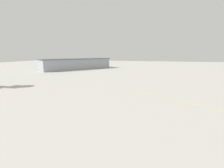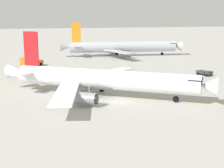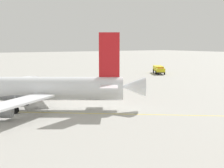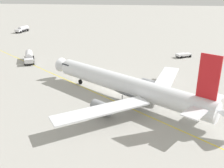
{
  "view_description": "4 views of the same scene",
  "coord_description": "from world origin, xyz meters",
  "px_view_note": "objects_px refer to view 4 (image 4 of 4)",
  "views": [
    {
      "loc": [
        -20.81,
        43.85,
        15.41
      ],
      "look_at": [
        9.54,
        52.46,
        9.22
      ],
      "focal_mm": 25.2,
      "sensor_mm": 36.0,
      "label": 1
    },
    {
      "loc": [
        -55.0,
        14.71,
        15.52
      ],
      "look_at": [
        4.05,
        -0.01,
        2.39
      ],
      "focal_mm": 52.73,
      "sensor_mm": 36.0,
      "label": 2
    },
    {
      "loc": [
        56.05,
        -12.29,
        10.42
      ],
      "look_at": [
        4.91,
        20.08,
        2.8
      ],
      "focal_mm": 52.74,
      "sensor_mm": 36.0,
      "label": 3
    },
    {
      "loc": [
        49.41,
        5.79,
        20.85
      ],
      "look_at": [
        6.94,
        -0.98,
        4.26
      ],
      "focal_mm": 39.8,
      "sensor_mm": 36.0,
      "label": 4
    }
  ],
  "objects_px": {
    "airliner_main": "(128,86)",
    "fuel_tanker_truck_extra": "(29,57)",
    "pushback_tug_truck": "(183,55)",
    "fuel_tanker_truck": "(22,29)"
  },
  "relations": [
    {
      "from": "airliner_main",
      "to": "fuel_tanker_truck_extra",
      "type": "relative_size",
      "value": 3.95
    },
    {
      "from": "fuel_tanker_truck",
      "to": "pushback_tug_truck",
      "type": "bearing_deg",
      "value": 69.19
    },
    {
      "from": "fuel_tanker_truck_extra",
      "to": "fuel_tanker_truck",
      "type": "bearing_deg",
      "value": -176.65
    },
    {
      "from": "airliner_main",
      "to": "fuel_tanker_truck",
      "type": "xyz_separation_m",
      "value": [
        -74.84,
        -61.44,
        -1.55
      ]
    },
    {
      "from": "airliner_main",
      "to": "fuel_tanker_truck_extra",
      "type": "bearing_deg",
      "value": -3.27
    },
    {
      "from": "pushback_tug_truck",
      "to": "fuel_tanker_truck_extra",
      "type": "distance_m",
      "value": 48.57
    },
    {
      "from": "airliner_main",
      "to": "fuel_tanker_truck_extra",
      "type": "height_order",
      "value": "airliner_main"
    },
    {
      "from": "airliner_main",
      "to": "fuel_tanker_truck_extra",
      "type": "distance_m",
      "value": 40.05
    },
    {
      "from": "fuel_tanker_truck_extra",
      "to": "pushback_tug_truck",
      "type": "bearing_deg",
      "value": 78.99
    },
    {
      "from": "pushback_tug_truck",
      "to": "fuel_tanker_truck",
      "type": "xyz_separation_m",
      "value": [
        -38.68,
        -75.91,
        0.77
      ]
    }
  ]
}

